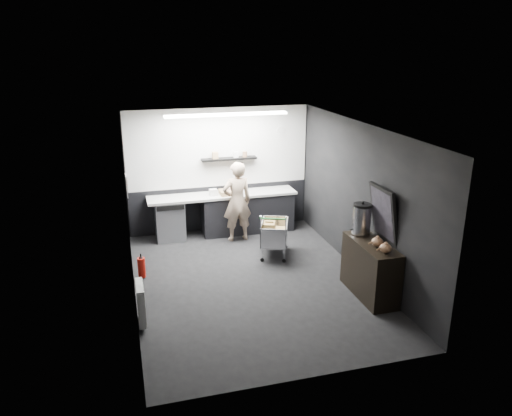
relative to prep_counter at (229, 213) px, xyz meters
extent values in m
plane|color=black|center=(-0.14, -2.42, -0.46)|extent=(5.50, 5.50, 0.00)
plane|color=silver|center=(-0.14, -2.42, 2.24)|extent=(5.50, 5.50, 0.00)
plane|color=black|center=(-0.14, 0.33, 0.89)|extent=(5.50, 0.00, 5.50)
plane|color=black|center=(-0.14, -5.17, 0.89)|extent=(5.50, 0.00, 5.50)
plane|color=black|center=(-2.14, -2.42, 0.89)|extent=(0.00, 5.50, 5.50)
plane|color=black|center=(1.86, -2.42, 0.89)|extent=(0.00, 5.50, 5.50)
cube|color=silver|center=(-0.14, 0.31, 1.39)|extent=(3.95, 0.02, 1.70)
cube|color=black|center=(-0.14, 0.31, 0.04)|extent=(3.95, 0.02, 1.00)
cube|color=black|center=(0.06, 0.20, 1.16)|extent=(1.20, 0.22, 0.04)
cylinder|color=silver|center=(1.26, 0.30, 1.69)|extent=(0.20, 0.03, 0.20)
cube|color=white|center=(-2.12, -1.12, 1.09)|extent=(0.02, 0.30, 0.40)
cube|color=red|center=(-2.11, -1.12, 1.16)|extent=(0.02, 0.22, 0.10)
cube|color=silver|center=(-2.08, -3.32, -0.11)|extent=(0.10, 0.50, 0.60)
cube|color=white|center=(-0.14, -0.57, 2.21)|extent=(2.40, 0.20, 0.04)
cube|color=black|center=(0.41, 0.00, -0.03)|extent=(2.00, 0.56, 0.85)
cube|color=#B7B7B2|center=(-0.14, 0.00, 0.42)|extent=(3.20, 0.60, 0.05)
cube|color=#9EA0A5|center=(-1.29, 0.00, -0.03)|extent=(0.60, 0.58, 0.85)
cube|color=black|center=(-1.29, -0.30, 0.32)|extent=(0.56, 0.02, 0.10)
imported|color=beige|center=(0.08, -0.45, 0.39)|extent=(0.65, 0.46, 1.70)
cube|color=silver|center=(0.59, -1.41, -0.17)|extent=(0.75, 0.90, 0.02)
cube|color=silver|center=(0.35, -1.41, 0.02)|extent=(0.30, 0.73, 0.41)
cube|color=silver|center=(0.83, -1.41, 0.02)|extent=(0.30, 0.73, 0.41)
cube|color=silver|center=(0.59, -1.79, 0.02)|extent=(0.47, 0.20, 0.41)
cube|color=silver|center=(0.59, -1.04, 0.02)|extent=(0.47, 0.20, 0.41)
cylinder|color=silver|center=(0.38, -1.76, -0.30)|extent=(0.02, 0.02, 0.27)
cylinder|color=silver|center=(0.80, -1.76, -0.30)|extent=(0.02, 0.02, 0.27)
cylinder|color=silver|center=(0.38, -1.07, -0.30)|extent=(0.02, 0.02, 0.27)
cylinder|color=silver|center=(0.80, -1.07, -0.30)|extent=(0.02, 0.02, 0.27)
cylinder|color=#268C34|center=(0.59, -1.85, 0.45)|extent=(0.48, 0.21, 0.03)
cube|color=olive|center=(0.49, -1.32, 0.01)|extent=(0.30, 0.33, 0.35)
cube|color=olive|center=(0.72, -1.52, -0.01)|extent=(0.28, 0.31, 0.31)
cylinder|color=black|center=(0.38, -1.76, -0.42)|extent=(0.08, 0.05, 0.07)
cylinder|color=black|center=(0.38, -1.07, -0.42)|extent=(0.08, 0.05, 0.07)
cylinder|color=black|center=(0.80, -1.76, -0.42)|extent=(0.08, 0.05, 0.07)
cylinder|color=black|center=(0.80, -1.07, -0.42)|extent=(0.08, 0.05, 0.07)
cube|color=black|center=(1.61, -3.40, 0.01)|extent=(0.46, 1.24, 0.93)
cylinder|color=silver|center=(1.61, -2.99, 0.73)|extent=(0.31, 0.31, 0.47)
cylinder|color=black|center=(1.61, -2.99, 0.99)|extent=(0.31, 0.31, 0.04)
sphere|color=black|center=(1.61, -2.99, 1.03)|extent=(0.05, 0.05, 0.05)
ellipsoid|color=brown|center=(1.61, -3.56, 0.55)|extent=(0.19, 0.19, 0.15)
ellipsoid|color=brown|center=(1.61, -3.82, 0.55)|extent=(0.19, 0.19, 0.15)
cube|color=black|center=(1.80, -3.35, 0.94)|extent=(0.21, 0.72, 0.92)
cube|color=black|center=(1.78, -3.35, 0.94)|extent=(0.15, 0.62, 0.79)
cylinder|color=red|center=(-1.99, -1.76, -0.25)|extent=(0.14, 0.14, 0.36)
cone|color=black|center=(-1.99, -1.76, -0.05)|extent=(0.09, 0.09, 0.05)
cylinder|color=black|center=(-1.99, -1.76, -0.01)|extent=(0.03, 0.03, 0.05)
cube|color=#94774F|center=(0.03, -0.05, 0.49)|extent=(0.46, 0.35, 0.09)
cylinder|color=beige|center=(0.04, 0.00, 0.53)|extent=(0.17, 0.17, 0.17)
cube|color=silver|center=(-0.35, -0.05, 0.51)|extent=(0.17, 0.14, 0.14)
camera|label=1|loc=(-2.17, -10.06, 3.56)|focal=35.00mm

